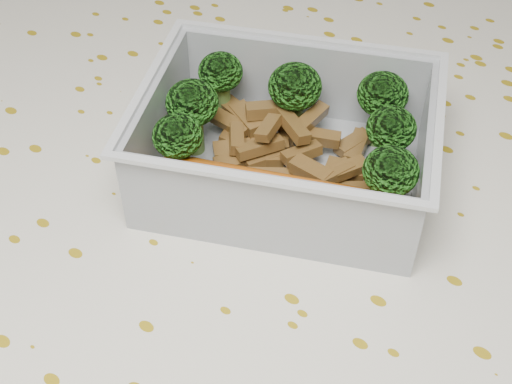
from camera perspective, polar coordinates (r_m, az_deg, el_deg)
The scene contains 6 objects.
dining_table at distance 0.49m, azimuth 0.56°, elevation -9.77°, with size 1.40×0.90×0.75m.
tablecloth at distance 0.45m, azimuth 0.61°, elevation -6.07°, with size 1.46×0.96×0.19m.
lunch_container at distance 0.43m, azimuth 2.46°, elevation 3.19°, with size 0.21×0.19×0.06m.
broccoli_florets at distance 0.43m, azimuth 2.97°, elevation 6.19°, with size 0.16×0.14×0.05m.
meat_pile at distance 0.45m, azimuth 1.85°, elevation 4.18°, with size 0.12×0.09×0.03m.
sausage at distance 0.41m, azimuth 1.99°, elevation -0.22°, with size 0.14×0.07×0.02m.
Camera 1 is at (0.16, -0.23, 1.07)m, focal length 50.00 mm.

